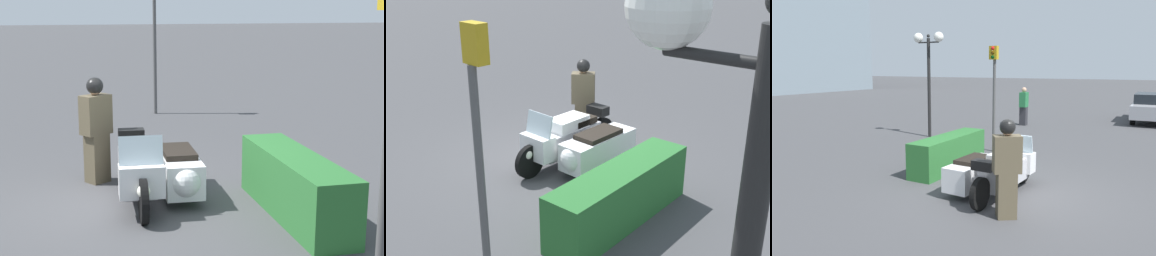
# 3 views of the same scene
# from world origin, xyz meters

# --- Properties ---
(ground_plane) EXTENTS (160.00, 160.00, 0.00)m
(ground_plane) POSITION_xyz_m (0.00, 0.00, 0.00)
(ground_plane) COLOR #424244
(police_motorcycle) EXTENTS (2.60, 1.31, 1.14)m
(police_motorcycle) POSITION_xyz_m (-0.11, 0.49, 0.46)
(police_motorcycle) COLOR black
(police_motorcycle) RESTS_ON ground
(officer_rider) EXTENTS (0.51, 0.55, 1.74)m
(officer_rider) POSITION_xyz_m (-1.22, -0.33, 0.92)
(officer_rider) COLOR brown
(officer_rider) RESTS_ON ground
(hedge_bush_curbside) EXTENTS (2.75, 0.65, 0.86)m
(hedge_bush_curbside) POSITION_xyz_m (0.99, 2.21, 0.43)
(hedge_bush_curbside) COLOR #28662D
(hedge_bush_curbside) RESTS_ON ground
(twin_lamp_post) EXTENTS (0.36, 1.25, 3.85)m
(twin_lamp_post) POSITION_xyz_m (4.46, 5.23, 3.00)
(twin_lamp_post) COLOR black
(twin_lamp_post) RESTS_ON ground
(traffic_light_near) EXTENTS (0.23, 0.27, 3.22)m
(traffic_light_near) POSITION_xyz_m (3.37, 2.08, 2.13)
(traffic_light_near) COLOR #4C4C4C
(traffic_light_near) RESTS_ON ground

